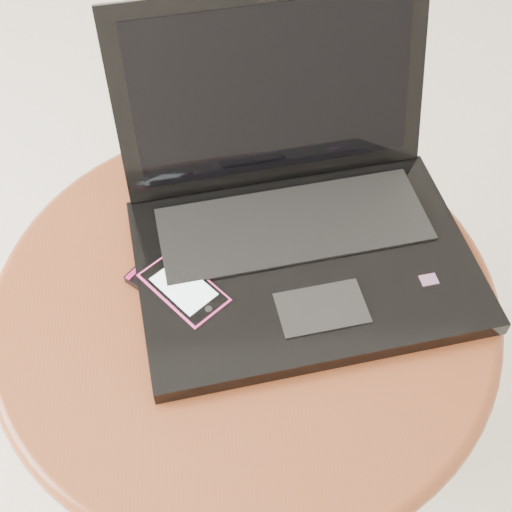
{
  "coord_description": "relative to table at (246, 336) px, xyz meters",
  "views": [
    {
      "loc": [
        0.03,
        -0.44,
        1.12
      ],
      "look_at": [
        0.07,
        0.01,
        0.54
      ],
      "focal_mm": 46.99,
      "sensor_mm": 36.0,
      "label": 1
    }
  ],
  "objects": [
    {
      "name": "table",
      "position": [
        0.0,
        0.0,
        0.0
      ],
      "size": [
        0.6,
        0.6,
        0.48
      ],
      "color": "#56250E",
      "rests_on": "ground"
    },
    {
      "name": "laptop",
      "position": [
        0.07,
        0.08,
        0.15
      ],
      "size": [
        0.43,
        0.4,
        0.25
      ],
      "color": "black",
      "rests_on": "table"
    },
    {
      "name": "phone_black",
      "position": [
        -0.07,
        0.01,
        0.11
      ],
      "size": [
        0.13,
        0.13,
        0.01
      ],
      "color": "black",
      "rests_on": "table"
    },
    {
      "name": "phone_pink",
      "position": [
        -0.07,
        -0.0,
        0.12
      ],
      "size": [
        0.11,
        0.11,
        0.01
      ],
      "color": "#F53F99",
      "rests_on": "phone_black"
    }
  ]
}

